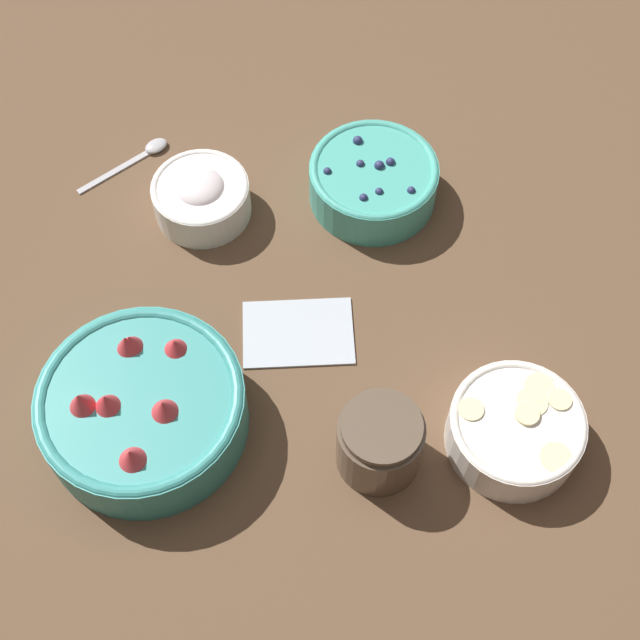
{
  "coord_description": "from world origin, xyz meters",
  "views": [
    {
      "loc": [
        0.04,
        -0.52,
        0.91
      ],
      "look_at": [
        -0.01,
        -0.0,
        0.04
      ],
      "focal_mm": 50.0,
      "sensor_mm": 36.0,
      "label": 1
    }
  ],
  "objects": [
    {
      "name": "bowl_strawberries",
      "position": [
        -0.19,
        -0.13,
        0.04
      ],
      "size": [
        0.22,
        0.22,
        0.09
      ],
      "color": "teal",
      "rests_on": "ground_plane"
    },
    {
      "name": "jar_chocolate",
      "position": [
        0.07,
        -0.15,
        0.04
      ],
      "size": [
        0.09,
        0.09,
        0.09
      ],
      "color": "brown",
      "rests_on": "ground_plane"
    },
    {
      "name": "spoon",
      "position": [
        -0.28,
        0.25,
        0.0
      ],
      "size": [
        0.11,
        0.11,
        0.01
      ],
      "color": "#B2B2B7",
      "rests_on": "ground_plane"
    },
    {
      "name": "bowl_blueberries",
      "position": [
        0.04,
        0.21,
        0.03
      ],
      "size": [
        0.16,
        0.16,
        0.06
      ],
      "color": "#47AD9E",
      "rests_on": "ground_plane"
    },
    {
      "name": "napkin",
      "position": [
        -0.04,
        -0.0,
        0.0
      ],
      "size": [
        0.14,
        0.11,
        0.01
      ],
      "color": "#B2BCC6",
      "rests_on": "ground_plane"
    },
    {
      "name": "bowl_bananas",
      "position": [
        0.21,
        -0.11,
        0.03
      ],
      "size": [
        0.14,
        0.14,
        0.06
      ],
      "color": "white",
      "rests_on": "ground_plane"
    },
    {
      "name": "ground_plane",
      "position": [
        0.0,
        0.0,
        0.0
      ],
      "size": [
        4.0,
        4.0,
        0.0
      ],
      "primitive_type": "plane",
      "color": "brown"
    },
    {
      "name": "bowl_cream",
      "position": [
        -0.18,
        0.17,
        0.03
      ],
      "size": [
        0.12,
        0.12,
        0.06
      ],
      "color": "white",
      "rests_on": "ground_plane"
    }
  ]
}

